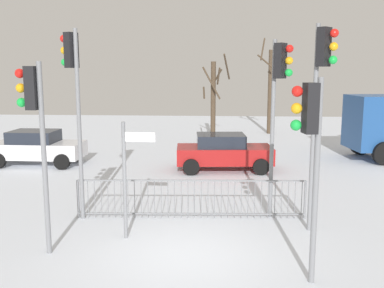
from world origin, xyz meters
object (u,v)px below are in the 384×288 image
(car_white_trailing, at_px, (37,147))
(traffic_light_rear_left, at_px, (35,115))
(bare_tree_left, at_px, (270,88))
(traffic_light_mid_right, at_px, (73,82))
(direction_sign_post, at_px, (127,174))
(traffic_light_mid_left, at_px, (321,82))
(car_red_far, at_px, (223,151))
(traffic_light_foreground_left, at_px, (310,135))
(traffic_light_rear_right, at_px, (278,89))
(bare_tree_centre, at_px, (214,99))

(car_white_trailing, bearing_deg, traffic_light_rear_left, -65.90)
(traffic_light_rear_left, bearing_deg, bare_tree_left, -19.74)
(traffic_light_mid_right, xyz_separation_m, direction_sign_post, (1.66, -1.37, -2.10))
(traffic_light_mid_left, xyz_separation_m, bare_tree_left, (0.76, 17.44, -0.80))
(traffic_light_mid_left, height_order, traffic_light_rear_left, traffic_light_mid_left)
(bare_tree_left, bearing_deg, traffic_light_mid_left, -92.50)
(car_red_far, bearing_deg, traffic_light_foreground_left, -85.65)
(traffic_light_rear_left, height_order, car_white_trailing, traffic_light_rear_left)
(traffic_light_mid_right, distance_m, car_red_far, 7.82)
(traffic_light_rear_right, relative_size, bare_tree_left, 0.79)
(traffic_light_rear_left, bearing_deg, direction_sign_post, -59.79)
(traffic_light_foreground_left, relative_size, car_red_far, 0.98)
(bare_tree_centre, bearing_deg, traffic_light_rear_left, -103.11)
(traffic_light_rear_left, bearing_deg, car_white_trailing, 23.93)
(traffic_light_rear_left, xyz_separation_m, bare_tree_centre, (3.51, 15.09, -0.59))
(direction_sign_post, height_order, car_white_trailing, direction_sign_post)
(traffic_light_mid_left, distance_m, bare_tree_centre, 13.72)
(traffic_light_mid_right, height_order, direction_sign_post, traffic_light_mid_right)
(traffic_light_mid_right, bearing_deg, car_red_far, -6.20)
(traffic_light_foreground_left, xyz_separation_m, car_white_trailing, (-9.41, 9.99, -2.06))
(traffic_light_rear_left, relative_size, bare_tree_centre, 0.85)
(traffic_light_rear_left, height_order, bare_tree_left, bare_tree_left)
(direction_sign_post, xyz_separation_m, bare_tree_left, (5.30, 18.17, 1.32))
(traffic_light_rear_right, height_order, car_white_trailing, traffic_light_rear_right)
(traffic_light_foreground_left, height_order, bare_tree_left, bare_tree_left)
(traffic_light_foreground_left, bearing_deg, traffic_light_rear_right, -6.31)
(traffic_light_mid_left, height_order, car_red_far, traffic_light_mid_left)
(traffic_light_foreground_left, relative_size, traffic_light_rear_left, 0.93)
(traffic_light_mid_right, distance_m, bare_tree_left, 18.19)
(traffic_light_rear_right, bearing_deg, traffic_light_mid_left, 76.12)
(traffic_light_mid_right, bearing_deg, traffic_light_rear_left, -154.35)
(traffic_light_mid_right, bearing_deg, bare_tree_left, 4.46)
(traffic_light_rear_right, bearing_deg, traffic_light_mid_right, -52.18)
(traffic_light_rear_right, bearing_deg, car_red_far, -132.25)
(bare_tree_left, distance_m, bare_tree_centre, 5.38)
(car_red_far, relative_size, car_white_trailing, 1.03)
(traffic_light_rear_right, relative_size, car_red_far, 1.22)
(direction_sign_post, height_order, bare_tree_centre, bare_tree_centre)
(traffic_light_rear_left, distance_m, car_white_trailing, 10.06)
(traffic_light_rear_left, distance_m, bare_tree_centre, 15.51)
(traffic_light_foreground_left, xyz_separation_m, bare_tree_centre, (-1.98, 16.11, -0.37))
(direction_sign_post, relative_size, car_white_trailing, 0.74)
(traffic_light_foreground_left, distance_m, traffic_light_rear_right, 3.75)
(traffic_light_mid_left, distance_m, direction_sign_post, 5.06)
(traffic_light_mid_left, bearing_deg, traffic_light_rear_right, -96.09)
(traffic_light_rear_right, distance_m, car_white_trailing, 11.56)
(direction_sign_post, relative_size, bare_tree_left, 0.46)
(car_white_trailing, bearing_deg, traffic_light_mid_left, -35.03)
(traffic_light_foreground_left, height_order, traffic_light_mid_left, traffic_light_mid_left)
(direction_sign_post, bearing_deg, car_white_trailing, 127.04)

